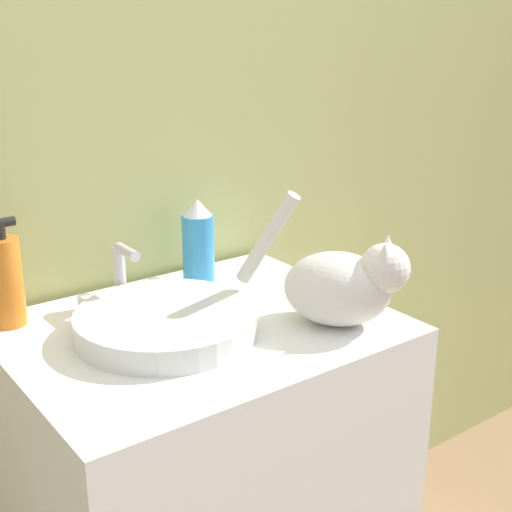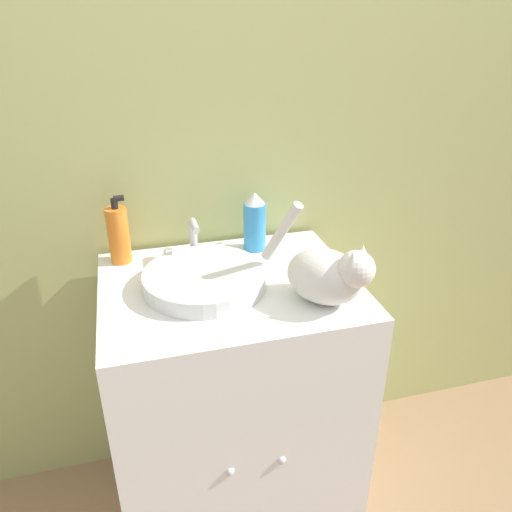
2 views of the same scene
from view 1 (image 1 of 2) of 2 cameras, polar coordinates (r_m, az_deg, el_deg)
wall_back at (r=1.57m, az=-11.52°, el=10.28°), size 6.00×0.05×2.50m
sink_basin at (r=1.34m, az=-7.20°, el=-5.31°), size 0.34×0.34×0.05m
faucet at (r=1.48m, az=-10.68°, el=-1.84°), size 0.19×0.09×0.13m
cat at (r=1.37m, az=6.97°, el=-2.20°), size 0.26×0.31×0.26m
soap_bottle at (r=1.43m, az=-19.37°, el=-1.87°), size 0.06×0.06×0.21m
spray_bottle at (r=1.57m, az=-4.66°, el=1.10°), size 0.07×0.07×0.19m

